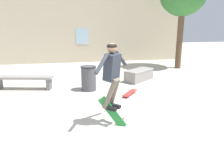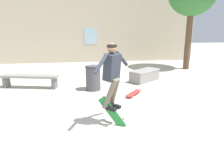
# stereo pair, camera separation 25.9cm
# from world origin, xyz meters

# --- Properties ---
(ground_plane) EXTENTS (40.00, 40.00, 0.00)m
(ground_plane) POSITION_xyz_m (0.00, 0.00, 0.00)
(ground_plane) COLOR beige
(building_backdrop) EXTENTS (12.49, 0.52, 5.64)m
(building_backdrop) POSITION_xyz_m (0.01, 9.30, 2.35)
(building_backdrop) COLOR #B7A88E
(building_backdrop) RESTS_ON ground_plane
(park_bench) EXTENTS (2.02, 0.78, 0.46)m
(park_bench) POSITION_xyz_m (-2.50, 4.18, 0.34)
(park_bench) COLOR gray
(park_bench) RESTS_ON ground_plane
(skate_ledge) EXTENTS (1.34, 1.22, 0.44)m
(skate_ledge) POSITION_xyz_m (1.74, 4.55, 0.22)
(skate_ledge) COLOR gray
(skate_ledge) RESTS_ON ground_plane
(trash_bin) EXTENTS (0.53, 0.53, 0.84)m
(trash_bin) POSITION_xyz_m (-0.32, 3.64, 0.44)
(trash_bin) COLOR #47474C
(trash_bin) RESTS_ON ground_plane
(skater) EXTENTS (0.88, 0.90, 1.45)m
(skater) POSITION_xyz_m (-0.03, 0.98, 1.24)
(skater) COLOR #282D38
(skateboard_flipping) EXTENTS (0.61, 0.34, 0.76)m
(skateboard_flipping) POSITION_xyz_m (-0.03, 0.93, 0.30)
(skateboard_flipping) COLOR #237F38
(skateboard_resting) EXTENTS (0.66, 0.75, 0.08)m
(skateboard_resting) POSITION_xyz_m (0.91, 2.89, 0.07)
(skateboard_resting) COLOR red
(skateboard_resting) RESTS_ON ground_plane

